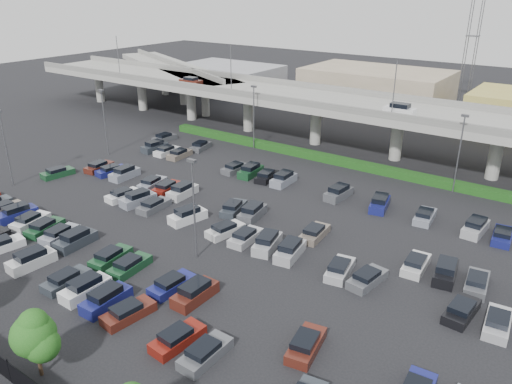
% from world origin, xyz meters
% --- Properties ---
extents(ground, '(280.00, 280.00, 0.00)m').
position_xyz_m(ground, '(0.00, 0.00, 0.00)').
color(ground, black).
extents(overpass, '(150.00, 13.00, 15.80)m').
position_xyz_m(overpass, '(-0.17, 31.99, 6.97)').
color(overpass, gray).
rests_on(overpass, ground).
extents(on_ramp, '(50.93, 30.13, 8.80)m').
position_xyz_m(on_ramp, '(-52.10, 43.05, 6.86)').
color(on_ramp, gray).
rests_on(on_ramp, ground).
extents(hedge, '(66.00, 1.60, 1.10)m').
position_xyz_m(hedge, '(0.00, 25.00, 0.55)').
color(hedge, '#123910').
rests_on(hedge, ground).
extents(fence, '(70.00, 0.10, 2.00)m').
position_xyz_m(fence, '(-0.05, -28.00, 0.90)').
color(fence, black).
rests_on(fence, ground).
extents(tree_row, '(65.07, 3.66, 5.94)m').
position_xyz_m(tree_row, '(0.70, -26.53, 3.52)').
color(tree_row, '#332316').
rests_on(tree_row, ground).
extents(parked_cars, '(62.87, 41.69, 1.67)m').
position_xyz_m(parked_cars, '(-1.56, -4.22, 0.62)').
color(parked_cars, '#A7A7AC').
rests_on(parked_cars, ground).
extents(light_poles, '(66.90, 48.38, 10.30)m').
position_xyz_m(light_poles, '(-4.13, 2.00, 6.24)').
color(light_poles, '#525358').
rests_on(light_poles, ground).
extents(distant_buildings, '(138.00, 24.00, 9.00)m').
position_xyz_m(distant_buildings, '(12.38, 61.81, 3.74)').
color(distant_buildings, gray).
rests_on(distant_buildings, ground).
extents(comm_tower, '(2.40, 2.40, 30.00)m').
position_xyz_m(comm_tower, '(4.00, 74.00, 15.61)').
color(comm_tower, '#525358').
rests_on(comm_tower, ground).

